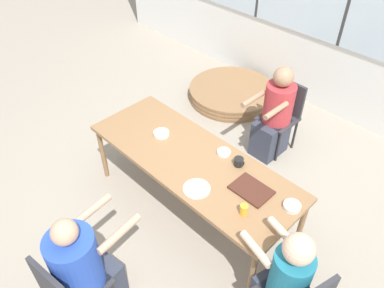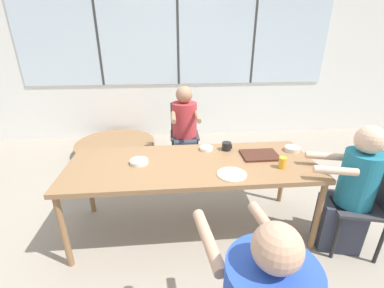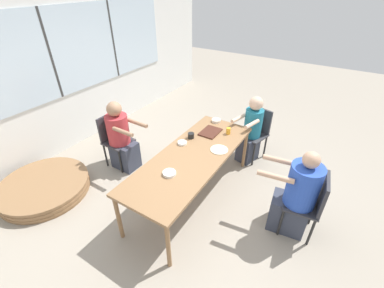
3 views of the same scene
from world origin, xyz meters
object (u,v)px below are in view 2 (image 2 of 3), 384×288
coffee_mug (227,146)px  chair_for_man_teal_shirt (371,197)px  person_man_blue_shirt (185,132)px  chair_for_man_blue_shirt (184,128)px  juice_glass (282,163)px  folded_table_stack (116,147)px  person_man_teal_shirt (350,195)px  bowl_white_shallow (206,148)px  bowl_fruit (139,162)px  bowl_cereal (292,149)px

coffee_mug → chair_for_man_teal_shirt: bearing=-29.7°
person_man_blue_shirt → chair_for_man_blue_shirt: bearing=-90.0°
person_man_blue_shirt → coffee_mug: bearing=108.3°
person_man_blue_shirt → juice_glass: person_man_blue_shirt is taller
chair_for_man_blue_shirt → juice_glass: chair_for_man_blue_shirt is taller
chair_for_man_blue_shirt → folded_table_stack: bearing=-18.4°
chair_for_man_blue_shirt → person_man_teal_shirt: size_ratio=0.77×
chair_for_man_blue_shirt → person_man_blue_shirt: person_man_blue_shirt is taller
person_man_teal_shirt → juice_glass: size_ratio=11.85×
chair_for_man_blue_shirt → juice_glass: (0.73, -1.67, 0.25)m
chair_for_man_teal_shirt → person_man_blue_shirt: 2.24m
juice_glass → bowl_white_shallow: 0.73m
person_man_blue_shirt → juice_glass: size_ratio=11.93×
chair_for_man_teal_shirt → bowl_fruit: 1.98m
chair_for_man_blue_shirt → person_man_teal_shirt: bearing=125.5°
chair_for_man_blue_shirt → coffee_mug: (0.34, -1.26, 0.24)m
coffee_mug → juice_glass: (0.39, -0.41, 0.01)m
bowl_white_shallow → bowl_fruit: bearing=-159.4°
chair_for_man_blue_shirt → folded_table_stack: size_ratio=0.70×
person_man_blue_shirt → bowl_fruit: 1.41m
bowl_white_shallow → bowl_fruit: bowl_fruit is taller
coffee_mug → juice_glass: bearing=-46.2°
coffee_mug → juice_glass: juice_glass is taller
person_man_blue_shirt → bowl_cereal: 1.55m
juice_glass → person_man_teal_shirt: bearing=-17.8°
person_man_teal_shirt → folded_table_stack: person_man_teal_shirt is taller
chair_for_man_blue_shirt → coffee_mug: 1.33m
chair_for_man_teal_shirt → person_man_teal_shirt: size_ratio=0.77×
chair_for_man_teal_shirt → juice_glass: size_ratio=9.08×
chair_for_man_teal_shirt → coffee_mug: size_ratio=9.22×
coffee_mug → bowl_fruit: coffee_mug is taller
chair_for_man_blue_shirt → juice_glass: size_ratio=9.08×
person_man_teal_shirt → bowl_cereal: person_man_teal_shirt is taller
chair_for_man_blue_shirt → folded_table_stack: chair_for_man_blue_shirt is taller
chair_for_man_blue_shirt → chair_for_man_teal_shirt: size_ratio=1.00×
coffee_mug → person_man_teal_shirt: bearing=-31.9°
person_man_teal_shirt → bowl_fruit: size_ratio=7.24×
chair_for_man_teal_shirt → bowl_white_shallow: size_ratio=6.81×
chair_for_man_blue_shirt → person_man_teal_shirt: person_man_teal_shirt is taller
coffee_mug → folded_table_stack: (-1.44, 1.64, -0.67)m
chair_for_man_teal_shirt → person_man_blue_shirt: (-1.44, 1.72, -0.01)m
chair_for_man_blue_shirt → coffee_mug: size_ratio=9.22×
person_man_blue_shirt → person_man_teal_shirt: bearing=128.2°
chair_for_man_teal_shirt → bowl_cereal: chair_for_man_teal_shirt is taller
bowl_white_shallow → folded_table_stack: 2.14m
chair_for_man_blue_shirt → folded_table_stack: 1.24m
bowl_cereal → bowl_fruit: 1.47m
bowl_white_shallow → bowl_fruit: 0.67m
person_man_teal_shirt → bowl_cereal: size_ratio=7.93×
bowl_white_shallow → bowl_cereal: bowl_cereal is taller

